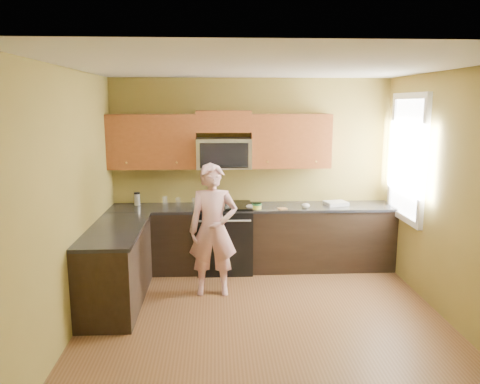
{
  "coord_description": "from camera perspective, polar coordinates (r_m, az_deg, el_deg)",
  "views": [
    {
      "loc": [
        -0.52,
        -4.66,
        2.34
      ],
      "look_at": [
        -0.2,
        1.3,
        1.2
      ],
      "focal_mm": 34.67,
      "sensor_mm": 36.0,
      "label": 1
    }
  ],
  "objects": [
    {
      "name": "countertop_left",
      "position": [
        5.58,
        -15.11,
        -4.53
      ],
      "size": [
        0.62,
        1.6,
        0.04
      ],
      "primitive_type": "cube",
      "color": "black",
      "rests_on": "cabinet_left_run"
    },
    {
      "name": "countertop_back",
      "position": [
        6.54,
        1.57,
        -1.92
      ],
      "size": [
        4.0,
        0.62,
        0.04
      ],
      "primitive_type": "cube",
      "color": "black",
      "rests_on": "cabinet_back_run"
    },
    {
      "name": "travel_mug",
      "position": [
        6.76,
        -12.51,
        -1.58
      ],
      "size": [
        0.1,
        0.1,
        0.18
      ],
      "primitive_type": null,
      "rotation": [
        0.0,
        0.0,
        0.2
      ],
      "color": "silver",
      "rests_on": "countertop_back"
    },
    {
      "name": "glass_c",
      "position": [
        6.54,
        -5.65,
        -1.26
      ],
      "size": [
        0.08,
        0.08,
        0.12
      ],
      "primitive_type": "cylinder",
      "rotation": [
        0.0,
        0.0,
        -0.13
      ],
      "color": "silver",
      "rests_on": "countertop_back"
    },
    {
      "name": "upper_cab_right",
      "position": [
        6.65,
        6.15,
        3.05
      ],
      "size": [
        1.12,
        0.33,
        0.75
      ],
      "primitive_type": null,
      "color": "brown",
      "rests_on": "wall_back"
    },
    {
      "name": "napkin_b",
      "position": [
        6.48,
        8.05,
        -1.67
      ],
      "size": [
        0.14,
        0.15,
        0.07
      ],
      "primitive_type": "ellipsoid",
      "rotation": [
        0.0,
        0.0,
        -0.13
      ],
      "color": "silver",
      "rests_on": "countertop_back"
    },
    {
      "name": "wall_left",
      "position": [
        5.0,
        -20.26,
        -1.31
      ],
      "size": [
        0.0,
        4.0,
        4.0
      ],
      "primitive_type": "plane",
      "rotation": [
        1.57,
        0.0,
        1.57
      ],
      "color": "olive",
      "rests_on": "ground"
    },
    {
      "name": "cabinet_left_run",
      "position": [
        5.72,
        -14.98,
        -8.98
      ],
      "size": [
        0.6,
        1.6,
        0.88
      ],
      "primitive_type": "cube",
      "color": "black",
      "rests_on": "floor"
    },
    {
      "name": "woman",
      "position": [
        5.7,
        -3.33,
        -4.69
      ],
      "size": [
        0.6,
        0.4,
        1.64
      ],
      "primitive_type": "imported",
      "rotation": [
        0.0,
        0.0,
        -0.01
      ],
      "color": "#DA6D78",
      "rests_on": "floor"
    },
    {
      "name": "dish_towel",
      "position": [
        6.74,
        11.73,
        -1.37
      ],
      "size": [
        0.34,
        0.3,
        0.05
      ],
      "primitive_type": "cube",
      "rotation": [
        0.0,
        0.0,
        0.21
      ],
      "color": "silver",
      "rests_on": "countertop_back"
    },
    {
      "name": "wall_front",
      "position": [
        2.89,
        7.53,
        -9.36
      ],
      "size": [
        4.0,
        0.0,
        4.0
      ],
      "primitive_type": "plane",
      "rotation": [
        -1.57,
        0.0,
        0.0
      ],
      "color": "olive",
      "rests_on": "ground"
    },
    {
      "name": "upper_cab_over_mw",
      "position": [
        6.51,
        -2.03,
        8.69
      ],
      "size": [
        0.76,
        0.33,
        0.3
      ],
      "primitive_type": "cube",
      "color": "brown",
      "rests_on": "wall_back"
    },
    {
      "name": "cabinet_back_run",
      "position": [
        6.66,
        1.54,
        -5.77
      ],
      "size": [
        4.0,
        0.6,
        0.88
      ],
      "primitive_type": "cube",
      "color": "black",
      "rests_on": "floor"
    },
    {
      "name": "napkin_a",
      "position": [
        6.37,
        1.23,
        -1.81
      ],
      "size": [
        0.14,
        0.14,
        0.06
      ],
      "primitive_type": "ellipsoid",
      "rotation": [
        0.0,
        0.0,
        0.24
      ],
      "color": "silver",
      "rests_on": "countertop_back"
    },
    {
      "name": "glass_b",
      "position": [
        6.58,
        -7.61,
        -1.22
      ],
      "size": [
        0.09,
        0.09,
        0.12
      ],
      "primitive_type": "cylinder",
      "rotation": [
        0.0,
        0.0,
        -0.3
      ],
      "color": "silver",
      "rests_on": "countertop_back"
    },
    {
      "name": "wall_back",
      "position": [
        6.76,
        1.38,
        2.38
      ],
      "size": [
        4.0,
        0.0,
        4.0
      ],
      "primitive_type": "plane",
      "rotation": [
        1.57,
        0.0,
        0.0
      ],
      "color": "olive",
      "rests_on": "ground"
    },
    {
      "name": "window",
      "position": [
        6.41,
        19.95,
        3.98
      ],
      "size": [
        0.06,
        1.06,
        1.66
      ],
      "primitive_type": null,
      "color": "white",
      "rests_on": "wall_right"
    },
    {
      "name": "wall_right",
      "position": [
        5.39,
        24.85,
        -0.8
      ],
      "size": [
        0.0,
        4.0,
        4.0
      ],
      "primitive_type": "plane",
      "rotation": [
        1.57,
        0.0,
        -1.57
      ],
      "color": "olive",
      "rests_on": "ground"
    },
    {
      "name": "butter_tub",
      "position": [
        6.37,
        2.07,
        -2.08
      ],
      "size": [
        0.14,
        0.14,
        0.1
      ],
      "primitive_type": null,
      "rotation": [
        0.0,
        0.0,
        0.05
      ],
      "color": "yellow",
      "rests_on": "countertop_back"
    },
    {
      "name": "glass_a",
      "position": [
        6.7,
        -9.22,
        -1.04
      ],
      "size": [
        0.09,
        0.09,
        0.12
      ],
      "primitive_type": "cylinder",
      "rotation": [
        0.0,
        0.0,
        0.35
      ],
      "color": "silver",
      "rests_on": "countertop_back"
    },
    {
      "name": "microwave",
      "position": [
        6.53,
        -1.99,
        2.96
      ],
      "size": [
        0.76,
        0.4,
        0.42
      ],
      "primitive_type": null,
      "color": "silver",
      "rests_on": "wall_back"
    },
    {
      "name": "ceiling",
      "position": [
        4.71,
        3.39,
        15.16
      ],
      "size": [
        4.0,
        4.0,
        0.0
      ],
      "primitive_type": "plane",
      "rotation": [
        3.14,
        0.0,
        0.0
      ],
      "color": "white",
      "rests_on": "ground"
    },
    {
      "name": "toast_slice",
      "position": [
        6.37,
        5.25,
        -2.05
      ],
      "size": [
        0.13,
        0.13,
        0.01
      ],
      "primitive_type": "cube",
      "rotation": [
        0.0,
        0.0,
        0.23
      ],
      "color": "#B27F47",
      "rests_on": "countertop_back"
    },
    {
      "name": "frying_pan",
      "position": [
        6.37,
        -2.44,
        -1.81
      ],
      "size": [
        0.45,
        0.58,
        0.07
      ],
      "primitive_type": null,
      "rotation": [
        0.0,
        0.0,
        -0.34
      ],
      "color": "black",
      "rests_on": "stove"
    },
    {
      "name": "upper_cab_left",
      "position": [
        6.62,
        -10.6,
        2.89
      ],
      "size": [
        1.22,
        0.33,
        0.75
      ],
      "primitive_type": null,
      "color": "brown",
      "rests_on": "wall_back"
    },
    {
      "name": "floor",
      "position": [
        5.25,
        3.05,
        -15.71
      ],
      "size": [
        4.0,
        4.0,
        0.0
      ],
      "primitive_type": "plane",
      "color": "brown",
      "rests_on": "ground"
    },
    {
      "name": "stove",
      "position": [
        6.61,
        -1.91,
        -5.59
      ],
      "size": [
        0.76,
        0.65,
        0.95
      ],
      "primitive_type": null,
      "color": "black",
      "rests_on": "floor"
    }
  ]
}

